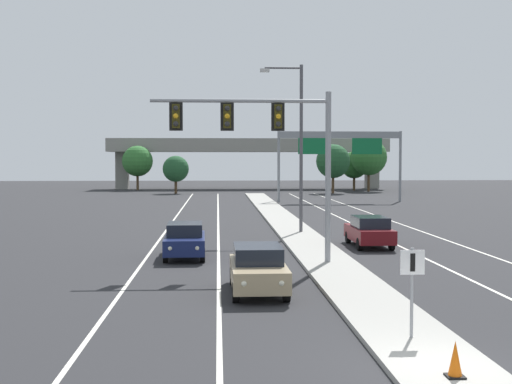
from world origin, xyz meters
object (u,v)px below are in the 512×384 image
at_px(tree_far_left_c, 176,169).
at_px(highway_sign_gantry, 340,144).
at_px(traffic_cone_median_nose, 455,359).
at_px(street_lamp_median, 297,138).
at_px(tree_far_right_b, 354,165).
at_px(median_sign_post, 412,279).
at_px(car_receding_darkred, 369,231).
at_px(tree_far_right_c, 333,161).
at_px(tree_far_left_a, 137,161).
at_px(car_oncoming_navy, 185,240).
at_px(car_oncoming_tan, 258,268).
at_px(tree_far_right_a, 369,157).
at_px(overhead_signal_mast, 267,136).

bearing_deg(tree_far_left_c, highway_sign_gantry, -44.97).
bearing_deg(traffic_cone_median_nose, street_lamp_median, 89.88).
relative_size(street_lamp_median, tree_far_right_b, 1.77).
xyz_separation_m(median_sign_post, car_receding_darkred, (3.06, 18.18, -0.77)).
bearing_deg(tree_far_right_c, tree_far_left_a, 158.08).
relative_size(car_receding_darkred, tree_far_left_c, 0.90).
xyz_separation_m(car_oncoming_navy, tree_far_left_a, (-10.20, 68.72, 3.43)).
xyz_separation_m(car_oncoming_tan, traffic_cone_median_nose, (3.38, -9.58, -0.31)).
bearing_deg(highway_sign_gantry, tree_far_left_a, 130.66).
distance_m(car_oncoming_navy, tree_far_right_a, 67.00).
bearing_deg(highway_sign_gantry, tree_far_right_b, 75.27).
xyz_separation_m(street_lamp_median, tree_far_left_a, (-16.49, 59.28, -1.55)).
xyz_separation_m(car_oncoming_navy, tree_far_left_c, (-4.00, 58.46, 2.43)).
relative_size(traffic_cone_median_nose, tree_far_left_a, 0.11).
bearing_deg(overhead_signal_mast, tree_far_right_c, 77.68).
relative_size(highway_sign_gantry, tree_far_left_a, 2.04).
bearing_deg(tree_far_left_a, car_oncoming_navy, -81.56).
xyz_separation_m(car_oncoming_navy, tree_far_right_b, (21.25, 65.97, 2.87)).
distance_m(car_oncoming_tan, tree_far_left_a, 78.24).
distance_m(car_oncoming_navy, tree_far_left_a, 69.56).
relative_size(overhead_signal_mast, tree_far_right_b, 1.34).
bearing_deg(tree_far_left_c, tree_far_left_a, 121.12).
bearing_deg(tree_far_right_c, traffic_cone_median_nose, -97.91).
bearing_deg(tree_far_right_c, highway_sign_gantry, -97.47).
distance_m(car_oncoming_tan, tree_far_right_c, 67.75).
distance_m(tree_far_left_c, tree_far_right_c, 20.81).
distance_m(car_oncoming_navy, tree_far_right_c, 60.35).
distance_m(car_oncoming_navy, traffic_cone_median_nose, 18.98).
height_order(median_sign_post, tree_far_left_c, tree_far_left_c).
height_order(tree_far_left_a, tree_far_left_c, tree_far_left_a).
bearing_deg(tree_far_right_a, car_oncoming_tan, -105.55).
bearing_deg(median_sign_post, tree_far_left_a, 101.12).
bearing_deg(tree_far_left_a, car_receding_darkred, -73.41).
height_order(car_oncoming_navy, tree_far_right_b, tree_far_right_b).
relative_size(street_lamp_median, highway_sign_gantry, 0.75).
bearing_deg(tree_far_left_c, car_receding_darkred, -76.45).
xyz_separation_m(highway_sign_gantry, tree_far_right_c, (2.34, 17.82, -1.90)).
bearing_deg(tree_far_left_a, traffic_cone_median_nose, -79.26).
xyz_separation_m(overhead_signal_mast, tree_far_left_a, (-13.76, 71.32, -1.23)).
relative_size(overhead_signal_mast, tree_far_left_a, 1.17).
xyz_separation_m(street_lamp_median, car_oncoming_tan, (-3.44, -17.79, -4.97)).
bearing_deg(car_oncoming_tan, tree_far_right_b, 76.10).
xyz_separation_m(tree_far_right_a, tree_far_right_c, (-5.92, -5.04, -0.54)).
distance_m(car_oncoming_tan, traffic_cone_median_nose, 10.16).
height_order(car_oncoming_tan, highway_sign_gantry, highway_sign_gantry).
relative_size(car_oncoming_navy, tree_far_left_c, 0.90).
height_order(overhead_signal_mast, tree_far_left_c, overhead_signal_mast).
xyz_separation_m(median_sign_post, street_lamp_median, (0.05, 24.33, 4.21)).
relative_size(car_receding_darkred, tree_far_left_a, 0.69).
xyz_separation_m(overhead_signal_mast, car_oncoming_tan, (-0.71, -5.75, -4.65)).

